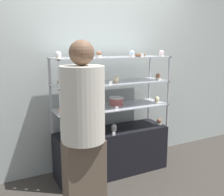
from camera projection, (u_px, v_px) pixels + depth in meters
ground_plane at (112, 172)px, 3.29m from camera, size 20.00×20.00×0.00m
back_wall at (99, 66)px, 3.34m from camera, size 8.00×0.05×2.60m
display_base at (112, 151)px, 3.23m from camera, size 1.38×0.43×0.55m
display_riser_lower at (112, 108)px, 3.12m from camera, size 1.38×0.43×0.29m
display_riser_middle at (112, 84)px, 3.06m from camera, size 1.38×0.43×0.29m
display_riser_upper at (112, 59)px, 3.00m from camera, size 1.38×0.43×0.29m
layer_cake_centerpiece at (116, 101)px, 3.20m from camera, size 0.17×0.17×0.10m
sheet_cake_frosted at (81, 133)px, 2.97m from camera, size 0.25×0.14×0.06m
cupcake_0 at (64, 137)px, 2.83m from camera, size 0.07×0.07×0.08m
cupcake_1 at (114, 127)px, 3.14m from camera, size 0.07×0.07×0.08m
cupcake_2 at (159, 122)px, 3.38m from camera, size 0.07×0.07×0.08m
price_tag_0 at (114, 134)px, 2.97m from camera, size 0.04×0.00×0.04m
cupcake_3 at (61, 112)px, 2.75m from camera, size 0.06×0.06×0.07m
cupcake_4 at (157, 99)px, 3.36m from camera, size 0.06×0.06×0.07m
price_tag_1 at (117, 108)px, 2.93m from camera, size 0.04×0.00×0.04m
cupcake_5 at (60, 83)px, 2.73m from camera, size 0.07×0.07×0.08m
cupcake_6 at (116, 80)px, 2.98m from camera, size 0.07×0.07×0.08m
cupcake_7 at (158, 77)px, 3.27m from camera, size 0.07×0.07×0.08m
price_tag_2 at (111, 83)px, 2.84m from camera, size 0.04×0.00×0.04m
cupcake_8 at (58, 55)px, 2.65m from camera, size 0.06×0.06×0.07m
cupcake_9 at (99, 54)px, 2.83m from camera, size 0.06×0.06×0.07m
cupcake_10 at (132, 54)px, 3.02m from camera, size 0.06×0.06×0.07m
cupcake_11 at (161, 53)px, 3.18m from camera, size 0.06×0.06×0.07m
price_tag_3 at (142, 55)px, 2.96m from camera, size 0.04×0.00×0.04m
donut_glazed at (140, 55)px, 3.13m from camera, size 0.13×0.13×0.04m
customer_figure at (83, 128)px, 2.26m from camera, size 0.38×0.38×1.61m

